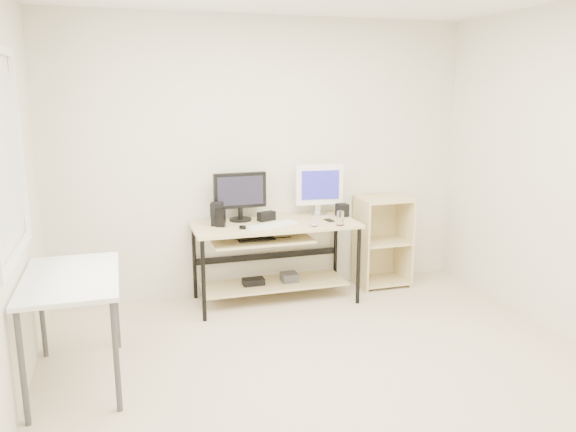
% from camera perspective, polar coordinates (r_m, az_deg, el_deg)
% --- Properties ---
extents(room, '(4.01, 4.01, 2.62)m').
position_cam_1_polar(room, '(3.45, 3.64, 2.39)').
color(room, beige).
rests_on(room, ground).
extents(desk, '(1.50, 0.65, 0.75)m').
position_cam_1_polar(desk, '(5.17, -1.59, -3.00)').
color(desk, '#CFBC83').
rests_on(desk, ground).
extents(side_table, '(0.60, 1.00, 0.75)m').
position_cam_1_polar(side_table, '(3.96, -21.14, -6.79)').
color(side_table, white).
rests_on(side_table, ground).
extents(shelf_unit, '(0.50, 0.40, 0.90)m').
position_cam_1_polar(shelf_unit, '(5.74, 9.39, -2.46)').
color(shelf_unit, beige).
rests_on(shelf_unit, ground).
extents(black_monitor, '(0.49, 0.20, 0.45)m').
position_cam_1_polar(black_monitor, '(5.17, -4.90, 2.30)').
color(black_monitor, black).
rests_on(black_monitor, desk).
extents(white_imac, '(0.46, 0.15, 0.49)m').
position_cam_1_polar(white_imac, '(5.39, 3.22, 3.05)').
color(white_imac, silver).
rests_on(white_imac, desk).
extents(keyboard, '(0.50, 0.28, 0.02)m').
position_cam_1_polar(keyboard, '(5.00, -1.64, -0.93)').
color(keyboard, white).
rests_on(keyboard, desk).
extents(mouse, '(0.11, 0.13, 0.04)m').
position_cam_1_polar(mouse, '(5.00, 2.66, -0.81)').
color(mouse, '#ACACB1').
rests_on(mouse, desk).
extents(center_speaker, '(0.18, 0.13, 0.08)m').
position_cam_1_polar(center_speaker, '(5.20, -2.21, -0.02)').
color(center_speaker, black).
rests_on(center_speaker, desk).
extents(speaker_left, '(0.13, 0.13, 0.21)m').
position_cam_1_polar(speaker_left, '(5.04, -7.23, 0.26)').
color(speaker_left, black).
rests_on(speaker_left, desk).
extents(speaker_right, '(0.11, 0.11, 0.12)m').
position_cam_1_polar(speaker_right, '(5.39, 5.53, 0.60)').
color(speaker_right, black).
rests_on(speaker_right, desk).
extents(audio_controller, '(0.10, 0.08, 0.17)m').
position_cam_1_polar(audio_controller, '(4.99, -6.87, -0.16)').
color(audio_controller, black).
rests_on(audio_controller, desk).
extents(volume_puck, '(0.06, 0.06, 0.03)m').
position_cam_1_polar(volume_puck, '(4.91, -4.64, -1.16)').
color(volume_puck, black).
rests_on(volume_puck, desk).
extents(smartphone, '(0.07, 0.12, 0.01)m').
position_cam_1_polar(smartphone, '(5.21, 4.20, -0.43)').
color(smartphone, black).
rests_on(smartphone, desk).
extents(coaster, '(0.10, 0.10, 0.01)m').
position_cam_1_polar(coaster, '(5.03, 5.32, -0.95)').
color(coaster, '#AD734E').
rests_on(coaster, desk).
extents(drinking_glass, '(0.08, 0.08, 0.13)m').
position_cam_1_polar(drinking_glass, '(5.02, 5.33, -0.21)').
color(drinking_glass, white).
rests_on(drinking_glass, coaster).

